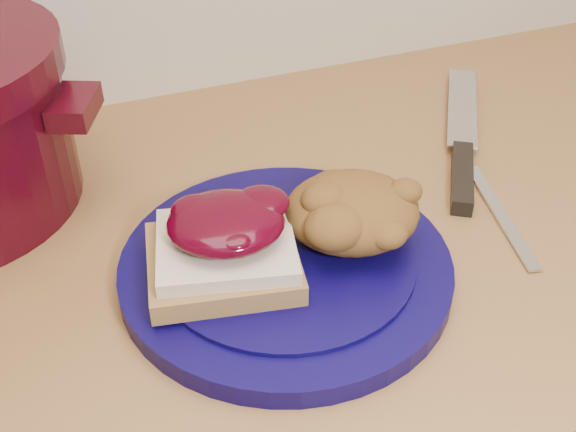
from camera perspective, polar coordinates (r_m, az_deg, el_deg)
name	(u,v)px	position (r m, az deg, el deg)	size (l,w,h in m)	color
plate	(286,268)	(0.64, -0.18, -4.11)	(0.29, 0.29, 0.02)	#09043A
sandwich	(225,244)	(0.60, -5.03, -2.22)	(0.14, 0.13, 0.06)	olive
stuffing_mound	(352,212)	(0.63, 5.07, 0.34)	(0.12, 0.10, 0.06)	brown
chef_knife	(462,156)	(0.81, 13.60, 4.64)	(0.19, 0.27, 0.02)	black
butter_knife	(501,214)	(0.74, 16.44, 0.16)	(0.17, 0.01, 0.00)	silver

